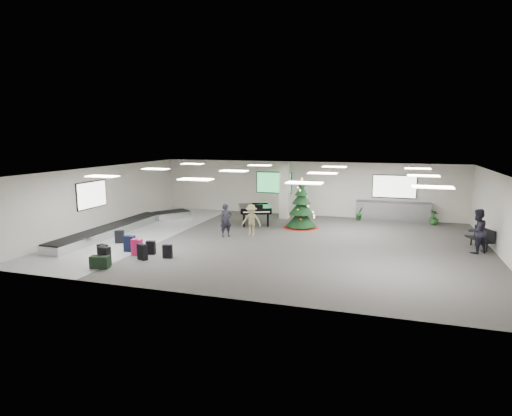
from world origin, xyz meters
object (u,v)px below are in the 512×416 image
(bench, at_px, (482,237))
(traveler_bench, at_px, (477,231))
(traveler_a, at_px, (226,220))
(potted_plant_right, at_px, (434,217))
(pink_suitcase, at_px, (137,247))
(potted_plant_left, at_px, (359,214))
(traveler_b, at_px, (251,220))
(baggage_carousel, at_px, (125,227))
(service_counter, at_px, (393,211))
(grand_piano, at_px, (255,209))
(christmas_tree, at_px, (301,211))

(bench, bearing_deg, traveler_bench, -135.18)
(traveler_a, distance_m, potted_plant_right, 11.29)
(pink_suitcase, xyz_separation_m, potted_plant_left, (7.93, 10.04, 0.05))
(pink_suitcase, height_order, traveler_b, traveler_b)
(baggage_carousel, xyz_separation_m, bench, (16.40, 1.53, 0.29))
(service_counter, distance_m, pink_suitcase, 14.27)
(pink_suitcase, height_order, grand_piano, grand_piano)
(christmas_tree, xyz_separation_m, traveler_bench, (7.75, -2.69, 0.00))
(christmas_tree, height_order, traveler_bench, christmas_tree)
(christmas_tree, bearing_deg, service_counter, 36.26)
(service_counter, bearing_deg, potted_plant_right, -12.85)
(service_counter, relative_size, potted_plant_right, 5.08)
(pink_suitcase, distance_m, traveler_bench, 13.68)
(baggage_carousel, distance_m, pink_suitcase, 4.82)
(grand_piano, height_order, bench, grand_piano)
(traveler_bench, bearing_deg, grand_piano, -53.33)
(baggage_carousel, bearing_deg, bench, 5.34)
(service_counter, bearing_deg, grand_piano, -155.45)
(potted_plant_right, bearing_deg, baggage_carousel, -157.31)
(grand_piano, distance_m, traveler_b, 2.71)
(grand_piano, bearing_deg, traveler_bench, -38.24)
(pink_suitcase, distance_m, grand_piano, 7.67)
(baggage_carousel, relative_size, pink_suitcase, 14.54)
(christmas_tree, relative_size, traveler_b, 1.75)
(traveler_bench, bearing_deg, traveler_a, -36.44)
(grand_piano, bearing_deg, pink_suitcase, -133.33)
(potted_plant_left, bearing_deg, traveler_a, -133.78)
(service_counter, xyz_separation_m, potted_plant_left, (-1.81, -0.39, -0.17))
(christmas_tree, bearing_deg, grand_piano, 177.88)
(baggage_carousel, bearing_deg, potted_plant_right, 22.69)
(potted_plant_left, bearing_deg, christmas_tree, -132.89)
(christmas_tree, relative_size, bench, 1.78)
(pink_suitcase, height_order, potted_plant_right, potted_plant_right)
(traveler_b, height_order, traveler_bench, traveler_bench)
(traveler_b, bearing_deg, bench, 4.18)
(traveler_a, distance_m, traveler_bench, 10.73)
(baggage_carousel, height_order, traveler_a, traveler_a)
(grand_piano, height_order, traveler_bench, traveler_bench)
(pink_suitcase, height_order, potted_plant_left, potted_plant_left)
(traveler_bench, bearing_deg, bench, -151.67)
(traveler_b, distance_m, traveler_bench, 9.63)
(traveler_a, bearing_deg, traveler_bench, -39.54)
(grand_piano, xyz_separation_m, traveler_bench, (10.29, -2.78, 0.06))
(baggage_carousel, bearing_deg, traveler_bench, 2.53)
(grand_piano, distance_m, potted_plant_right, 9.62)
(traveler_b, xyz_separation_m, potted_plant_right, (8.54, 5.39, -0.35))
(baggage_carousel, distance_m, bench, 16.47)
(baggage_carousel, height_order, pink_suitcase, pink_suitcase)
(potted_plant_left, bearing_deg, potted_plant_right, -1.39)
(pink_suitcase, distance_m, bench, 14.29)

